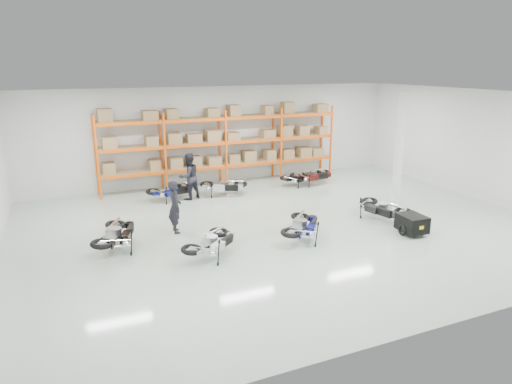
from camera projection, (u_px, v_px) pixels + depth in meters
name	position (u px, v px, depth m)	size (l,w,h in m)	color
room	(286.00, 164.00, 15.36)	(18.00, 18.00, 18.00)	#A4B7A7
pallet_rack	(223.00, 136.00, 21.05)	(11.28, 0.98, 3.62)	#FF5B0D
structural_column	(399.00, 150.00, 17.79)	(0.25, 0.25, 4.50)	white
moto_blue_centre	(303.00, 222.00, 14.65)	(0.85, 1.92, 1.17)	#07084A
moto_silver_left	(212.00, 239.00, 13.35)	(0.81, 1.82, 1.11)	#ABADB2
moto_black_far_left	(117.00, 230.00, 13.90)	(0.87, 1.96, 1.20)	black
moto_touring_right	(382.00, 205.00, 16.51)	(0.83, 1.86, 1.14)	black
trailer	(412.00, 223.00, 15.15)	(0.83, 1.57, 0.66)	black
moto_back_a	(171.00, 188.00, 18.92)	(0.77, 1.74, 1.07)	navy
moto_back_b	(223.00, 183.00, 19.60)	(0.79, 1.77, 1.08)	#B5BCBF
moto_back_c	(299.00, 175.00, 21.24)	(0.71, 1.60, 0.98)	black
moto_back_d	(313.00, 173.00, 21.37)	(0.82, 1.85, 1.13)	#440E0D
person_left	(175.00, 207.00, 15.21)	(0.65, 0.43, 1.79)	black
person_back	(189.00, 176.00, 18.94)	(0.95, 0.74, 1.95)	black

